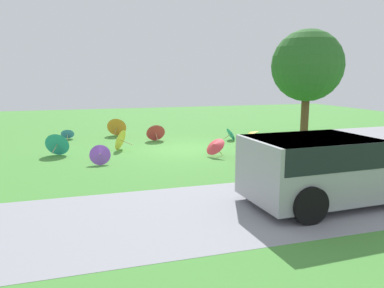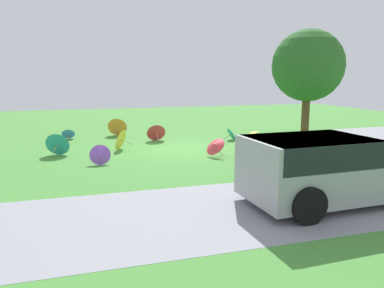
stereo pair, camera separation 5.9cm
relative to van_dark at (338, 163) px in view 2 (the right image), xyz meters
The scene contains 14 objects.
ground 7.40m from the van_dark, 77.77° to the right, with size 40.00×40.00×0.00m, color #478C38.
road_strip 1.81m from the van_dark, ahead, with size 40.00×3.81×0.01m, color gray.
van_dark is the anchor object (origin of this frame).
park_bench 4.34m from the van_dark, 94.97° to the right, with size 1.62×0.54×0.90m.
shade_tree 8.91m from the van_dark, 118.58° to the right, with size 3.12×3.12×4.87m.
parasol_yellow_0 7.67m from the van_dark, 100.96° to the right, with size 1.06×1.06×0.70m.
parasol_orange_0 12.03m from the van_dark, 71.67° to the right, with size 1.02×0.98×0.91m.
parasol_yellow_1 8.76m from the van_dark, 61.95° to the right, with size 0.90×0.92×0.84m.
parasol_teal_0 8.67m from the van_dark, 96.89° to the right, with size 0.61×0.62×0.58m.
parasol_red_0 9.68m from the van_dark, 76.22° to the right, with size 0.85×0.82×0.81m.
parasol_blue_1 12.58m from the van_dark, 61.16° to the right, with size 0.61×0.57×0.54m.
parasol_red_1 5.52m from the van_dark, 79.77° to the right, with size 0.87×0.93×0.73m.
parasol_purple_0 7.35m from the van_dark, 47.23° to the right, with size 0.71×0.73×0.68m.
parasol_teal_1 9.72m from the van_dark, 49.23° to the right, with size 0.97×0.98×0.88m.
Camera 2 is at (4.07, 14.24, 2.86)m, focal length 35.42 mm.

